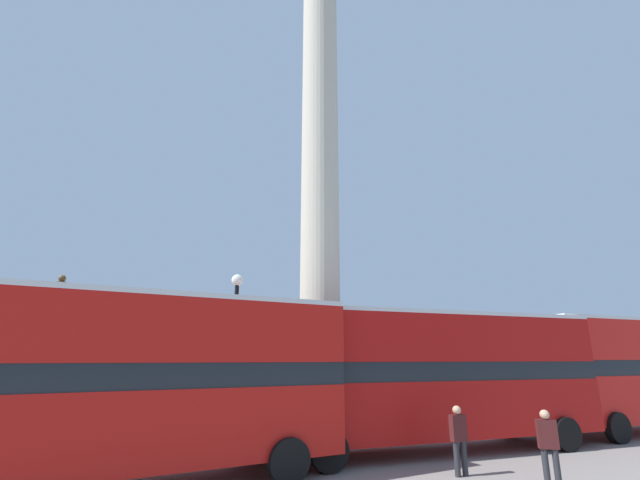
{
  "coord_description": "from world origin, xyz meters",
  "views": [
    {
      "loc": [
        -6.94,
        -16.33,
        2.75
      ],
      "look_at": [
        0.0,
        0.0,
        7.7
      ],
      "focal_mm": 24.0,
      "sensor_mm": 36.0,
      "label": 1
    }
  ],
  "objects": [
    {
      "name": "ground_plane",
      "position": [
        0.0,
        0.0,
        0.0
      ],
      "size": [
        200.0,
        200.0,
        0.0
      ],
      "primitive_type": "plane",
      "color": "gray"
    },
    {
      "name": "monument_column",
      "position": [
        0.0,
        0.0,
        10.11
      ],
      "size": [
        4.46,
        4.46,
        26.3
      ],
      "color": "#BCB29E",
      "rests_on": "ground_plane"
    },
    {
      "name": "bus_b",
      "position": [
        -7.04,
        -5.1,
        2.34
      ],
      "size": [
        10.35,
        3.58,
        4.23
      ],
      "rotation": [
        0.0,
        0.0,
        0.09
      ],
      "color": "#B7140F",
      "rests_on": "ground_plane"
    },
    {
      "name": "bus_c",
      "position": [
        1.91,
        -4.5,
        2.33
      ],
      "size": [
        11.36,
        3.49,
        4.2
      ],
      "rotation": [
        0.0,
        0.0,
        -0.07
      ],
      "color": "#A80F0C",
      "rests_on": "ground_plane"
    },
    {
      "name": "equestrian_statue",
      "position": [
        -9.83,
        3.23,
        1.6
      ],
      "size": [
        4.65,
        4.19,
        6.0
      ],
      "rotation": [
        0.0,
        0.0,
        -0.49
      ],
      "color": "#BCB29E",
      "rests_on": "ground_plane"
    },
    {
      "name": "street_lamp",
      "position": [
        -3.87,
        -1.82,
        3.02
      ],
      "size": [
        0.4,
        0.4,
        5.57
      ],
      "color": "black",
      "rests_on": "ground_plane"
    },
    {
      "name": "pedestrian_near_lamp",
      "position": [
        2.0,
        -8.6,
        0.89
      ],
      "size": [
        0.45,
        0.37,
        1.62
      ],
      "rotation": [
        0.0,
        0.0,
        2.57
      ],
      "color": "#28282D",
      "rests_on": "ground_plane"
    },
    {
      "name": "pedestrian_by_plinth",
      "position": [
        0.75,
        -7.07,
        0.89
      ],
      "size": [
        0.43,
        0.21,
        1.61
      ],
      "rotation": [
        0.0,
        0.0,
        6.27
      ],
      "color": "#28282D",
      "rests_on": "ground_plane"
    }
  ]
}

